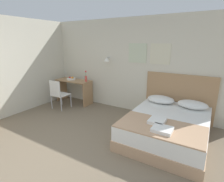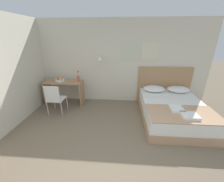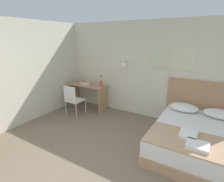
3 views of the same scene
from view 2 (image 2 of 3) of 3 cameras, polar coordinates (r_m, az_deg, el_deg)
name	(u,v)px [view 2 (image 2 of 3)]	position (r m, az deg, el deg)	size (l,w,h in m)	color
ground_plane	(110,178)	(2.64, -0.90, -32.37)	(24.00, 24.00, 0.00)	#756651
wall_back	(118,63)	(4.56, 2.46, 11.67)	(5.80, 0.31, 2.65)	beige
bed	(172,111)	(4.10, 23.75, -7.52)	(1.58, 2.06, 0.51)	tan
headboard	(163,85)	(4.88, 20.61, 2.26)	(1.70, 0.06, 1.23)	#A87F56
pillow_left	(154,89)	(4.51, 17.05, 0.93)	(0.66, 0.45, 0.17)	white
pillow_right	(178,89)	(4.74, 25.84, 0.63)	(0.66, 0.45, 0.17)	white
throw_blanket	(183,114)	(3.50, 27.43, -8.38)	(1.53, 0.82, 0.02)	tan
folded_towel_near_foot	(177,109)	(3.56, 25.26, -6.68)	(0.29, 0.34, 0.06)	white
folded_towel_mid_bed	(190,116)	(3.40, 29.66, -8.91)	(0.34, 0.30, 0.06)	white
desk	(64,88)	(4.79, -19.31, 1.15)	(1.22, 0.51, 0.78)	#A87F56
desk_chair	(54,98)	(4.20, -22.80, -2.52)	(0.45, 0.45, 0.90)	white
fruit_bowl	(60,80)	(4.74, -20.78, 4.22)	(0.28, 0.28, 0.11)	silver
flower_vase	(78,78)	(4.53, -13.78, 5.46)	(0.07, 0.07, 0.35)	#D14C42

